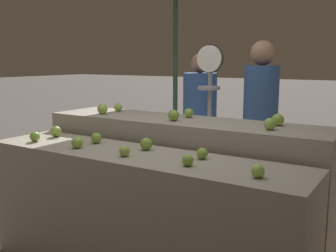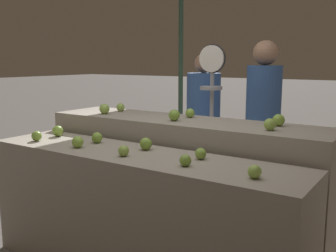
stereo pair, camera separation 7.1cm
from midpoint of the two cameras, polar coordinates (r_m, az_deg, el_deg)
display_counter_front at (r=2.79m, az=-5.28°, el=-12.89°), size 2.36×0.55×0.89m
display_counter_back at (r=3.23m, az=1.26°, el=-8.24°), size 2.36×0.55×1.04m
apple_front_0 at (r=3.19m, az=-19.36°, el=-1.47°), size 0.08×0.08×0.08m
apple_front_1 at (r=2.87m, az=-13.73°, el=-2.34°), size 0.08×0.08×0.08m
apple_front_2 at (r=2.57m, az=-7.11°, el=-3.65°), size 0.07×0.07×0.07m
apple_front_3 at (r=2.32m, az=2.00°, el=-5.00°), size 0.07×0.07×0.07m
apple_front_4 at (r=2.14m, az=11.98°, el=-6.43°), size 0.07×0.07×0.07m
apple_front_5 at (r=3.34m, az=-16.55°, el=-0.77°), size 0.09×0.09×0.09m
apple_front_6 at (r=3.00m, az=-11.04°, el=-1.73°), size 0.08×0.08×0.08m
apple_front_7 at (r=2.74m, az=-4.00°, el=-2.60°), size 0.09×0.09×0.09m
apple_front_8 at (r=2.49m, az=4.16°, el=-3.99°), size 0.07×0.07×0.07m
apple_back_0 at (r=3.46m, az=-10.08°, el=2.43°), size 0.09×0.09×0.09m
apple_back_1 at (r=3.03m, az=0.14°, el=1.56°), size 0.09×0.09×0.09m
apple_back_2 at (r=2.71m, az=13.86°, el=0.29°), size 0.08×0.08×0.08m
apple_back_3 at (r=3.62m, az=-7.80°, el=2.69°), size 0.07×0.07×0.07m
apple_back_4 at (r=3.21m, az=2.44°, el=1.90°), size 0.08×0.08×0.08m
apple_back_5 at (r=2.90m, az=14.99°, el=0.88°), size 0.09×0.09×0.09m
produce_scale at (r=3.57m, az=5.43°, el=4.30°), size 0.26×0.20×1.65m
person_vendor_at_scale at (r=3.67m, az=12.70°, el=1.14°), size 0.41×0.41×1.68m
person_customer_left at (r=4.38m, az=4.15°, el=1.53°), size 0.41×0.41×1.58m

